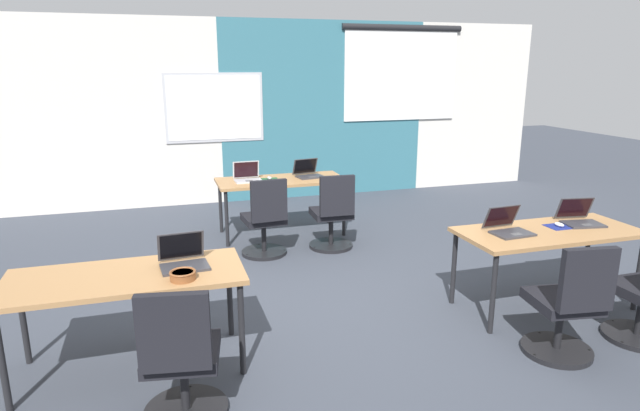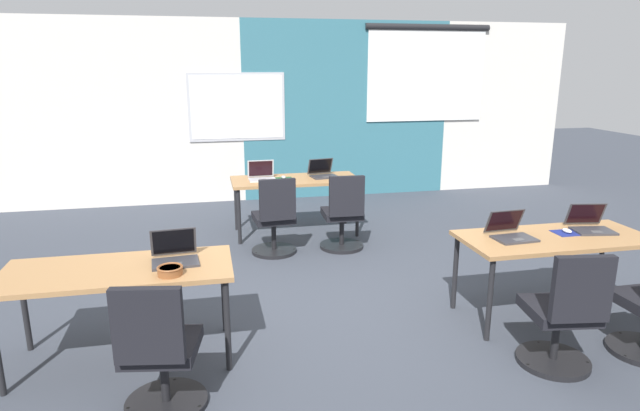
{
  "view_description": "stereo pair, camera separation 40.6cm",
  "coord_description": "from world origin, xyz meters",
  "px_view_note": "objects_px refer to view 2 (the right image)",
  "views": [
    {
      "loc": [
        -1.49,
        -4.3,
        2.12
      ],
      "look_at": [
        -0.12,
        0.15,
        0.9
      ],
      "focal_mm": 30.24,
      "sensor_mm": 36.0,
      "label": 1
    },
    {
      "loc": [
        -1.1,
        -4.4,
        2.12
      ],
      "look_at": [
        -0.12,
        0.15,
        0.9
      ],
      "focal_mm": 30.24,
      "sensor_mm": 36.0,
      "label": 2
    }
  ],
  "objects_px": {
    "desk_far_center": "(295,183)",
    "laptop_far_right": "(323,173)",
    "laptop_near_right_inner": "(511,232)",
    "chair_near_right_inner": "(563,320)",
    "mouse_far_left": "(284,177)",
    "mouse_near_right_end": "(567,231)",
    "desk_near_right": "(555,243)",
    "laptop_near_left_inner": "(175,255)",
    "laptop_near_right_end": "(590,225)",
    "laptop_far_left": "(262,176)",
    "chair_far_left": "(275,223)",
    "snack_bowl": "(170,270)",
    "desk_near_left": "(118,276)",
    "chair_far_right": "(343,219)",
    "chair_near_left_inner": "(160,359)"
  },
  "relations": [
    {
      "from": "mouse_near_right_end",
      "to": "chair_near_left_inner",
      "type": "bearing_deg",
      "value": -166.91
    },
    {
      "from": "mouse_near_right_end",
      "to": "mouse_far_left",
      "type": "height_order",
      "value": "same"
    },
    {
      "from": "laptop_near_right_inner",
      "to": "chair_near_right_inner",
      "type": "xyz_separation_m",
      "value": [
        -0.05,
        -0.83,
        -0.39
      ]
    },
    {
      "from": "desk_near_left",
      "to": "laptop_far_right",
      "type": "distance_m",
      "value": 3.55
    },
    {
      "from": "laptop_far_right",
      "to": "snack_bowl",
      "type": "distance_m",
      "value": 3.52
    },
    {
      "from": "desk_near_right",
      "to": "desk_near_left",
      "type": "bearing_deg",
      "value": 180.0
    },
    {
      "from": "chair_near_left_inner",
      "to": "mouse_near_right_end",
      "type": "bearing_deg",
      "value": -157.11
    },
    {
      "from": "laptop_near_left_inner",
      "to": "chair_near_left_inner",
      "type": "height_order",
      "value": "laptop_near_left_inner"
    },
    {
      "from": "laptop_near_right_end",
      "to": "chair_near_right_inner",
      "type": "bearing_deg",
      "value": -124.98
    },
    {
      "from": "laptop_near_right_end",
      "to": "laptop_far_right",
      "type": "distance_m",
      "value": 3.28
    },
    {
      "from": "mouse_near_right_end",
      "to": "mouse_far_left",
      "type": "xyz_separation_m",
      "value": [
        -2.05,
        2.77,
        0.0
      ]
    },
    {
      "from": "mouse_near_right_end",
      "to": "desk_near_right",
      "type": "bearing_deg",
      "value": -158.75
    },
    {
      "from": "chair_near_left_inner",
      "to": "laptop_near_right_end",
      "type": "distance_m",
      "value": 3.7
    },
    {
      "from": "laptop_far_right",
      "to": "laptop_far_left",
      "type": "bearing_deg",
      "value": 171.78
    },
    {
      "from": "desk_near_left",
      "to": "laptop_far_right",
      "type": "height_order",
      "value": "laptop_far_right"
    },
    {
      "from": "mouse_far_left",
      "to": "chair_near_right_inner",
      "type": "distance_m",
      "value": 3.9
    },
    {
      "from": "laptop_near_right_end",
      "to": "laptop_far_right",
      "type": "relative_size",
      "value": 0.99
    },
    {
      "from": "chair_far_left",
      "to": "desk_near_right",
      "type": "bearing_deg",
      "value": 131.58
    },
    {
      "from": "laptop_near_right_inner",
      "to": "chair_near_left_inner",
      "type": "bearing_deg",
      "value": -168.65
    },
    {
      "from": "laptop_far_left",
      "to": "mouse_far_left",
      "type": "bearing_deg",
      "value": -2.28
    },
    {
      "from": "chair_far_left",
      "to": "mouse_near_right_end",
      "type": "bearing_deg",
      "value": 134.37
    },
    {
      "from": "chair_near_left_inner",
      "to": "mouse_far_left",
      "type": "relative_size",
      "value": 9.12
    },
    {
      "from": "snack_bowl",
      "to": "desk_far_center",
      "type": "bearing_deg",
      "value": 65.41
    },
    {
      "from": "chair_near_left_inner",
      "to": "laptop_near_right_end",
      "type": "height_order",
      "value": "laptop_near_right_end"
    },
    {
      "from": "desk_far_center",
      "to": "laptop_far_right",
      "type": "distance_m",
      "value": 0.39
    },
    {
      "from": "desk_near_left",
      "to": "desk_near_right",
      "type": "xyz_separation_m",
      "value": [
        3.5,
        0.0,
        0.0
      ]
    },
    {
      "from": "chair_near_left_inner",
      "to": "laptop_near_right_end",
      "type": "bearing_deg",
      "value": -157.49
    },
    {
      "from": "laptop_near_left_inner",
      "to": "laptop_near_right_end",
      "type": "xyz_separation_m",
      "value": [
        3.51,
        0.04,
        -0.0
      ]
    },
    {
      "from": "desk_far_center",
      "to": "snack_bowl",
      "type": "distance_m",
      "value": 3.31
    },
    {
      "from": "desk_far_center",
      "to": "chair_near_right_inner",
      "type": "relative_size",
      "value": 1.74
    },
    {
      "from": "chair_near_right_inner",
      "to": "desk_near_right",
      "type": "bearing_deg",
      "value": -111.38
    },
    {
      "from": "laptop_far_right",
      "to": "mouse_near_right_end",
      "type": "bearing_deg",
      "value": -70.96
    },
    {
      "from": "desk_near_right",
      "to": "mouse_near_right_end",
      "type": "height_order",
      "value": "mouse_near_right_end"
    },
    {
      "from": "desk_near_left",
      "to": "mouse_far_left",
      "type": "bearing_deg",
      "value": 60.39
    },
    {
      "from": "snack_bowl",
      "to": "mouse_near_right_end",
      "type": "bearing_deg",
      "value": 4.66
    },
    {
      "from": "laptop_near_left_inner",
      "to": "chair_near_right_inner",
      "type": "xyz_separation_m",
      "value": [
        2.66,
        -0.83,
        -0.39
      ]
    },
    {
      "from": "mouse_far_left",
      "to": "chair_far_left",
      "type": "xyz_separation_m",
      "value": [
        -0.22,
        -0.78,
        -0.36
      ]
    },
    {
      "from": "laptop_far_left",
      "to": "laptop_far_right",
      "type": "xyz_separation_m",
      "value": [
        0.79,
        0.02,
        -0.0
      ]
    },
    {
      "from": "chair_far_right",
      "to": "desk_near_left",
      "type": "bearing_deg",
      "value": 45.55
    },
    {
      "from": "laptop_near_right_end",
      "to": "laptop_far_left",
      "type": "bearing_deg",
      "value": 142.37
    },
    {
      "from": "laptop_near_right_end",
      "to": "laptop_near_left_inner",
      "type": "bearing_deg",
      "value": -170.2
    },
    {
      "from": "laptop_far_left",
      "to": "snack_bowl",
      "type": "height_order",
      "value": "laptop_far_left"
    },
    {
      "from": "mouse_far_left",
      "to": "laptop_near_right_inner",
      "type": "height_order",
      "value": "laptop_near_right_inner"
    },
    {
      "from": "desk_far_center",
      "to": "chair_near_right_inner",
      "type": "height_order",
      "value": "chair_near_right_inner"
    },
    {
      "from": "snack_bowl",
      "to": "desk_near_left",
      "type": "bearing_deg",
      "value": 150.83
    },
    {
      "from": "laptop_near_right_inner",
      "to": "chair_near_right_inner",
      "type": "height_order",
      "value": "laptop_near_right_inner"
    },
    {
      "from": "laptop_near_left_inner",
      "to": "laptop_far_right",
      "type": "distance_m",
      "value": 3.29
    },
    {
      "from": "laptop_near_right_end",
      "to": "mouse_near_right_end",
      "type": "distance_m",
      "value": 0.25
    },
    {
      "from": "desk_near_left",
      "to": "laptop_far_left",
      "type": "height_order",
      "value": "laptop_far_left"
    },
    {
      "from": "desk_far_center",
      "to": "laptop_far_left",
      "type": "relative_size",
      "value": 4.76
    }
  ]
}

